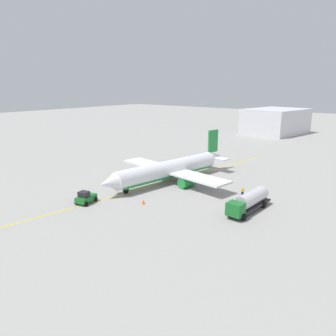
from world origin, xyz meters
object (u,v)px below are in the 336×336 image
(fuel_tanker, at_px, (249,201))
(refueling_worker, at_px, (242,192))
(safety_cone_nose, at_px, (143,202))
(airplane, at_px, (170,169))
(pushback_tug, at_px, (86,198))

(fuel_tanker, xyz_separation_m, refueling_worker, (-6.13, -4.07, -0.91))
(safety_cone_nose, bearing_deg, airplane, -160.45)
(airplane, bearing_deg, safety_cone_nose, 19.55)
(fuel_tanker, xyz_separation_m, pushback_tug, (13.98, -23.34, -0.72))
(pushback_tug, height_order, safety_cone_nose, pushback_tug)
(airplane, distance_m, pushback_tug, 19.40)
(airplane, relative_size, safety_cone_nose, 45.95)
(airplane, height_order, pushback_tug, airplane)
(airplane, xyz_separation_m, refueling_worker, (-1.05, 16.00, -1.77))
(airplane, height_order, fuel_tanker, airplane)
(pushback_tug, xyz_separation_m, refueling_worker, (-20.11, 19.27, -0.19))
(safety_cone_nose, bearing_deg, pushback_tug, -53.73)
(fuel_tanker, height_order, refueling_worker, fuel_tanker)
(airplane, height_order, safety_cone_nose, airplane)
(fuel_tanker, distance_m, pushback_tug, 27.21)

